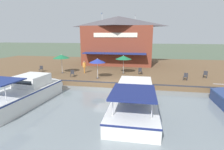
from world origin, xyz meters
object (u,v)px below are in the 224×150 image
(cafe_chair_far_corner_seat, at_px, (205,74))
(cafe_chair_mid_patio, at_px, (186,76))
(patio_umbrella_by_entrance, at_px, (61,56))
(cafe_chair_under_first_umbrella, at_px, (72,73))
(tree_behind_restaurant, at_px, (127,37))
(motorboat_fourth_along, at_px, (135,98))
(person_at_quay_edge, at_px, (84,66))
(cafe_chair_facing_river, at_px, (41,68))
(cafe_chair_back_row_seat, at_px, (140,71))
(motorboat_far_downstream, at_px, (30,92))
(patio_umbrella_far_corner, at_px, (97,61))
(patio_umbrella_back_row, at_px, (123,57))
(waterfront_restaurant, at_px, (118,40))

(cafe_chair_far_corner_seat, bearing_deg, cafe_chair_mid_patio, -57.74)
(patio_umbrella_by_entrance, distance_m, cafe_chair_under_first_umbrella, 3.45)
(tree_behind_restaurant, bearing_deg, cafe_chair_mid_patio, 27.69)
(cafe_chair_under_first_umbrella, relative_size, motorboat_fourth_along, 0.09)
(person_at_quay_edge, height_order, motorboat_fourth_along, motorboat_fourth_along)
(cafe_chair_facing_river, bearing_deg, cafe_chair_mid_patio, 85.61)
(motorboat_fourth_along, xyz_separation_m, tree_behind_restaurant, (-23.63, -2.98, 4.58))
(cafe_chair_facing_river, distance_m, person_at_quay_edge, 6.42)
(cafe_chair_back_row_seat, bearing_deg, cafe_chair_facing_river, -86.32)
(motorboat_fourth_along, height_order, tree_behind_restaurant, tree_behind_restaurant)
(person_at_quay_edge, distance_m, motorboat_far_downstream, 9.79)
(motorboat_far_downstream, distance_m, motorboat_fourth_along, 9.12)
(motorboat_far_downstream, bearing_deg, cafe_chair_under_first_umbrella, 172.31)
(patio_umbrella_far_corner, distance_m, cafe_chair_mid_patio, 10.46)
(cafe_chair_under_first_umbrella, relative_size, tree_behind_restaurant, 0.13)
(cafe_chair_far_corner_seat, xyz_separation_m, cafe_chair_mid_patio, (1.67, -2.65, 0.00))
(patio_umbrella_back_row, relative_size, cafe_chair_under_first_umbrella, 2.90)
(cafe_chair_far_corner_seat, relative_size, cafe_chair_mid_patio, 1.00)
(patio_umbrella_far_corner, relative_size, motorboat_far_downstream, 0.27)
(patio_umbrella_by_entrance, xyz_separation_m, motorboat_far_downstream, (9.02, 1.29, -2.00))
(waterfront_restaurant, distance_m, patio_umbrella_by_entrance, 11.91)
(patio_umbrella_by_entrance, distance_m, patio_umbrella_far_corner, 5.96)
(tree_behind_restaurant, bearing_deg, cafe_chair_facing_river, -36.42)
(patio_umbrella_by_entrance, relative_size, motorboat_far_downstream, 0.29)
(waterfront_restaurant, bearing_deg, patio_umbrella_by_entrance, -32.84)
(cafe_chair_far_corner_seat, distance_m, person_at_quay_edge, 15.52)
(tree_behind_restaurant, bearing_deg, cafe_chair_far_corner_seat, 37.58)
(cafe_chair_facing_river, relative_size, cafe_chair_mid_patio, 1.00)
(cafe_chair_far_corner_seat, xyz_separation_m, person_at_quay_edge, (-0.12, -15.51, 0.57))
(cafe_chair_facing_river, distance_m, cafe_chair_back_row_seat, 14.02)
(motorboat_far_downstream, bearing_deg, patio_umbrella_back_row, 145.76)
(cafe_chair_under_first_umbrella, distance_m, motorboat_fourth_along, 10.66)
(motorboat_far_downstream, distance_m, tree_behind_restaurant, 25.10)
(cafe_chair_facing_river, height_order, person_at_quay_edge, person_at_quay_edge)
(cafe_chair_far_corner_seat, height_order, person_at_quay_edge, person_at_quay_edge)
(waterfront_restaurant, distance_m, cafe_chair_under_first_umbrella, 13.00)
(patio_umbrella_by_entrance, bearing_deg, person_at_quay_edge, 101.10)
(cafe_chair_mid_patio, relative_size, motorboat_far_downstream, 0.09)
(patio_umbrella_by_entrance, bearing_deg, cafe_chair_facing_river, -94.61)
(waterfront_restaurant, distance_m, cafe_chair_back_row_seat, 10.40)
(waterfront_restaurant, xyz_separation_m, tree_behind_restaurant, (-5.03, 1.05, 0.54))
(cafe_chair_far_corner_seat, relative_size, cafe_chair_back_row_seat, 1.00)
(patio_umbrella_far_corner, relative_size, cafe_chair_under_first_umbrella, 2.87)
(person_at_quay_edge, height_order, motorboat_far_downstream, motorboat_far_downstream)
(person_at_quay_edge, bearing_deg, motorboat_far_downstream, -10.18)
(patio_umbrella_by_entrance, relative_size, cafe_chair_under_first_umbrella, 3.04)
(cafe_chair_facing_river, xyz_separation_m, cafe_chair_back_row_seat, (-0.90, 13.99, 0.00))
(waterfront_restaurant, relative_size, patio_umbrella_by_entrance, 4.81)
(patio_umbrella_back_row, xyz_separation_m, cafe_chair_facing_river, (1.05, -11.70, -1.71))
(patio_umbrella_far_corner, bearing_deg, motorboat_fourth_along, 35.81)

